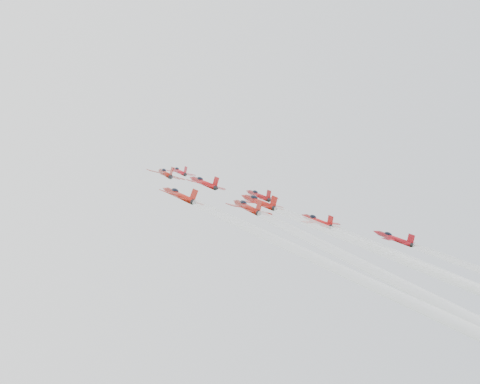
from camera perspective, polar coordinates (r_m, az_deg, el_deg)
jet_lead at (r=172.82m, az=-5.24°, el=1.77°), size 8.60×11.08×6.77m
jet_row2_left at (r=154.77m, az=-6.42°, el=1.60°), size 9.50×12.23×7.47m
jet_row2_center at (r=156.78m, az=-3.12°, el=0.81°), size 10.48×13.50×8.24m
jet_row2_right at (r=162.64m, az=1.59°, el=-0.28°), size 9.54×12.29×7.51m
jet_center at (r=104.47m, az=15.39°, el=-6.54°), size 10.52×100.29×56.75m
jet_rear_farleft at (r=78.25m, az=7.07°, el=-6.53°), size 9.00×85.80×48.56m
jet_rear_left at (r=89.10m, az=14.96°, el=-7.60°), size 9.66×92.10×52.12m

